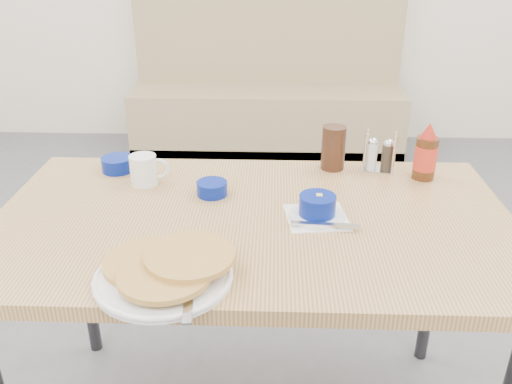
{
  "coord_description": "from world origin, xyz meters",
  "views": [
    {
      "loc": [
        0.05,
        -1.03,
        1.45
      ],
      "look_at": [
        0.01,
        0.28,
        0.82
      ],
      "focal_mm": 38.0,
      "sensor_mm": 36.0,
      "label": 1
    }
  ],
  "objects_px": {
    "dining_table": "(253,237)",
    "grits_setting": "(317,209)",
    "creamer_bowl": "(117,164)",
    "butter_bowl": "(212,188)",
    "syrup_bottle": "(426,155)",
    "pancake_plate": "(166,270)",
    "booth_bench": "(267,100)",
    "coffee_mug": "(145,170)",
    "amber_tumbler": "(333,148)",
    "condiment_caddy": "(379,157)"
  },
  "relations": [
    {
      "from": "dining_table",
      "to": "grits_setting",
      "type": "bearing_deg",
      "value": -0.22
    },
    {
      "from": "creamer_bowl",
      "to": "butter_bowl",
      "type": "height_order",
      "value": "creamer_bowl"
    },
    {
      "from": "syrup_bottle",
      "to": "grits_setting",
      "type": "bearing_deg",
      "value": -141.68
    },
    {
      "from": "dining_table",
      "to": "butter_bowl",
      "type": "relative_size",
      "value": 15.73
    },
    {
      "from": "grits_setting",
      "to": "syrup_bottle",
      "type": "bearing_deg",
      "value": 38.32
    },
    {
      "from": "pancake_plate",
      "to": "grits_setting",
      "type": "height_order",
      "value": "grits_setting"
    },
    {
      "from": "booth_bench",
      "to": "creamer_bowl",
      "type": "distance_m",
      "value": 2.32
    },
    {
      "from": "pancake_plate",
      "to": "syrup_bottle",
      "type": "xyz_separation_m",
      "value": [
        0.7,
        0.57,
        0.06
      ]
    },
    {
      "from": "coffee_mug",
      "to": "syrup_bottle",
      "type": "relative_size",
      "value": 0.66
    },
    {
      "from": "grits_setting",
      "to": "syrup_bottle",
      "type": "height_order",
      "value": "syrup_bottle"
    },
    {
      "from": "coffee_mug",
      "to": "creamer_bowl",
      "type": "height_order",
      "value": "coffee_mug"
    },
    {
      "from": "amber_tumbler",
      "to": "condiment_caddy",
      "type": "bearing_deg",
      "value": -3.68
    },
    {
      "from": "creamer_bowl",
      "to": "coffee_mug",
      "type": "bearing_deg",
      "value": -40.74
    },
    {
      "from": "booth_bench",
      "to": "syrup_bottle",
      "type": "bearing_deg",
      "value": -77.11
    },
    {
      "from": "butter_bowl",
      "to": "amber_tumbler",
      "type": "height_order",
      "value": "amber_tumbler"
    },
    {
      "from": "pancake_plate",
      "to": "creamer_bowl",
      "type": "distance_m",
      "value": 0.65
    },
    {
      "from": "coffee_mug",
      "to": "condiment_caddy",
      "type": "xyz_separation_m",
      "value": [
        0.72,
        0.13,
        -0.0
      ]
    },
    {
      "from": "creamer_bowl",
      "to": "amber_tumbler",
      "type": "xyz_separation_m",
      "value": [
        0.69,
        0.04,
        0.05
      ]
    },
    {
      "from": "booth_bench",
      "to": "dining_table",
      "type": "relative_size",
      "value": 1.36
    },
    {
      "from": "coffee_mug",
      "to": "butter_bowl",
      "type": "xyz_separation_m",
      "value": [
        0.21,
        -0.07,
        -0.03
      ]
    },
    {
      "from": "grits_setting",
      "to": "amber_tumbler",
      "type": "relative_size",
      "value": 1.39
    },
    {
      "from": "coffee_mug",
      "to": "syrup_bottle",
      "type": "height_order",
      "value": "syrup_bottle"
    },
    {
      "from": "creamer_bowl",
      "to": "butter_bowl",
      "type": "distance_m",
      "value": 0.36
    },
    {
      "from": "booth_bench",
      "to": "syrup_bottle",
      "type": "height_order",
      "value": "booth_bench"
    },
    {
      "from": "butter_bowl",
      "to": "booth_bench",
      "type": "bearing_deg",
      "value": 87.05
    },
    {
      "from": "dining_table",
      "to": "pancake_plate",
      "type": "distance_m",
      "value": 0.35
    },
    {
      "from": "butter_bowl",
      "to": "creamer_bowl",
      "type": "bearing_deg",
      "value": 152.98
    },
    {
      "from": "dining_table",
      "to": "grits_setting",
      "type": "relative_size",
      "value": 7.12
    },
    {
      "from": "butter_bowl",
      "to": "amber_tumbler",
      "type": "distance_m",
      "value": 0.42
    },
    {
      "from": "amber_tumbler",
      "to": "dining_table",
      "type": "bearing_deg",
      "value": -125.55
    },
    {
      "from": "coffee_mug",
      "to": "grits_setting",
      "type": "bearing_deg",
      "value": -21.63
    },
    {
      "from": "dining_table",
      "to": "condiment_caddy",
      "type": "xyz_separation_m",
      "value": [
        0.39,
        0.33,
        0.11
      ]
    },
    {
      "from": "syrup_bottle",
      "to": "booth_bench",
      "type": "bearing_deg",
      "value": 102.89
    },
    {
      "from": "creamer_bowl",
      "to": "syrup_bottle",
      "type": "distance_m",
      "value": 0.96
    },
    {
      "from": "coffee_mug",
      "to": "grits_setting",
      "type": "xyz_separation_m",
      "value": [
        0.5,
        -0.2,
        -0.02
      ]
    },
    {
      "from": "syrup_bottle",
      "to": "amber_tumbler",
      "type": "bearing_deg",
      "value": 166.2
    },
    {
      "from": "coffee_mug",
      "to": "amber_tumbler",
      "type": "relative_size",
      "value": 0.84
    },
    {
      "from": "booth_bench",
      "to": "amber_tumbler",
      "type": "distance_m",
      "value": 2.26
    },
    {
      "from": "coffee_mug",
      "to": "butter_bowl",
      "type": "relative_size",
      "value": 1.33
    },
    {
      "from": "creamer_bowl",
      "to": "pancake_plate",
      "type": "bearing_deg",
      "value": -65.78
    },
    {
      "from": "booth_bench",
      "to": "condiment_caddy",
      "type": "relative_size",
      "value": 14.99
    },
    {
      "from": "pancake_plate",
      "to": "amber_tumbler",
      "type": "bearing_deg",
      "value": 56.34
    },
    {
      "from": "condiment_caddy",
      "to": "syrup_bottle",
      "type": "bearing_deg",
      "value": -10.69
    },
    {
      "from": "creamer_bowl",
      "to": "butter_bowl",
      "type": "xyz_separation_m",
      "value": [
        0.32,
        -0.16,
        -0.0
      ]
    },
    {
      "from": "pancake_plate",
      "to": "dining_table",
      "type": "bearing_deg",
      "value": 58.63
    },
    {
      "from": "coffee_mug",
      "to": "amber_tumbler",
      "type": "distance_m",
      "value": 0.59
    },
    {
      "from": "booth_bench",
      "to": "coffee_mug",
      "type": "distance_m",
      "value": 2.4
    },
    {
      "from": "booth_bench",
      "to": "butter_bowl",
      "type": "distance_m",
      "value": 2.44
    },
    {
      "from": "pancake_plate",
      "to": "condiment_caddy",
      "type": "bearing_deg",
      "value": 47.7
    },
    {
      "from": "booth_bench",
      "to": "syrup_bottle",
      "type": "relative_size",
      "value": 10.62
    }
  ]
}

